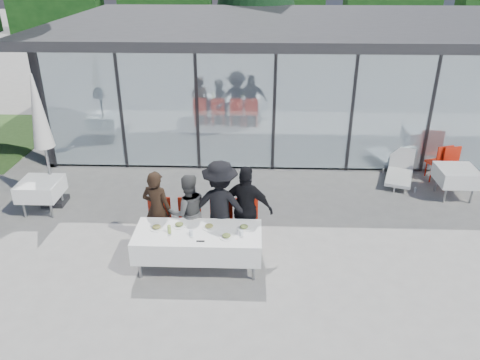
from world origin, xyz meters
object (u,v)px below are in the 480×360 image
plate_d (244,227)px  market_umbrella (40,121)px  diner_chair_b (189,220)px  plate_extra (226,236)px  spare_chair_a (453,165)px  diner_chair_c (221,221)px  plate_c (209,226)px  diner_d (246,209)px  plate_a (157,227)px  diner_chair_d (246,221)px  juice_bottle (169,229)px  dining_table (198,242)px  diner_b (188,212)px  diner_chair_a (159,220)px  spare_table_right (456,176)px  plate_b (179,225)px  diner_c (220,206)px  spare_chair_b (440,161)px  folded_eyeglasses (200,241)px  diner_a (157,210)px  spare_table_left (41,189)px  lounger (400,171)px

plate_d → market_umbrella: 5.07m
diner_chair_b → plate_extra: 1.22m
spare_chair_a → plate_d: bearing=-145.3°
market_umbrella → diner_chair_c: bearing=-21.7°
diner_chair_b → plate_c: bearing=-53.4°
diner_d → plate_a: (-1.60, -0.58, -0.08)m
diner_d → diner_chair_d: (-0.00, 0.09, -0.32)m
juice_bottle → market_umbrella: market_umbrella is taller
diner_chair_b → dining_table: bearing=-71.0°
diner_b → diner_chair_c: 0.66m
dining_table → diner_chair_a: (-0.85, 0.75, -0.00)m
diner_chair_c → dining_table: bearing=-115.5°
plate_d → plate_extra: same height
plate_extra → spare_table_right: bearing=31.3°
diner_b → plate_b: (-0.10, -0.48, 0.00)m
juice_bottle → spare_table_right: 6.87m
diner_c → plate_c: size_ratio=7.22×
diner_chair_d → spare_table_right: 5.31m
dining_table → diner_chair_c: size_ratio=2.32×
diner_chair_a → diner_chair_b: size_ratio=1.00×
plate_extra → spare_chair_b: spare_chair_b is taller
diner_c → spare_table_right: size_ratio=2.12×
dining_table → diner_chair_b: size_ratio=2.32×
plate_c → spare_chair_b: size_ratio=0.26×
juice_bottle → folded_eyeglasses: size_ratio=1.06×
plate_b → plate_c: same height
plate_d → dining_table: bearing=-169.9°
diner_a → diner_chair_d: (1.70, 0.09, -0.27)m
diner_a → spare_chair_b: (6.47, 3.20, -0.27)m
spare_table_left → spare_table_right: same height
diner_b → juice_bottle: 0.76m
folded_eyeglasses → spare_table_left: bearing=149.1°
diner_chair_b → spare_table_left: (-3.44, 1.21, 0.02)m
spare_chair_a → market_umbrella: 9.64m
diner_d → market_umbrella: (-4.45, 1.66, 1.13)m
plate_a → lounger: bearing=34.9°
plate_extra → lounger: bearing=44.2°
spare_table_left → spare_table_right: (9.37, 1.01, 0.00)m
diner_chair_a → diner_d: bearing=-2.9°
diner_chair_d → folded_eyeglasses: (-0.76, -1.06, 0.22)m
diner_b → plate_b: 0.49m
juice_bottle → lounger: bearing=37.2°
spare_chair_a → spare_chair_b: size_ratio=1.00×
juice_bottle → spare_chair_a: 7.33m
plate_a → plate_d: (1.56, 0.06, 0.00)m
diner_chair_d → folded_eyeglasses: diner_chair_d is taller
diner_chair_b → spare_chair_a: same height
diner_chair_b → spare_table_left: diner_chair_b is taller
diner_c → plate_d: size_ratio=7.22×
plate_c → market_umbrella: 4.53m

